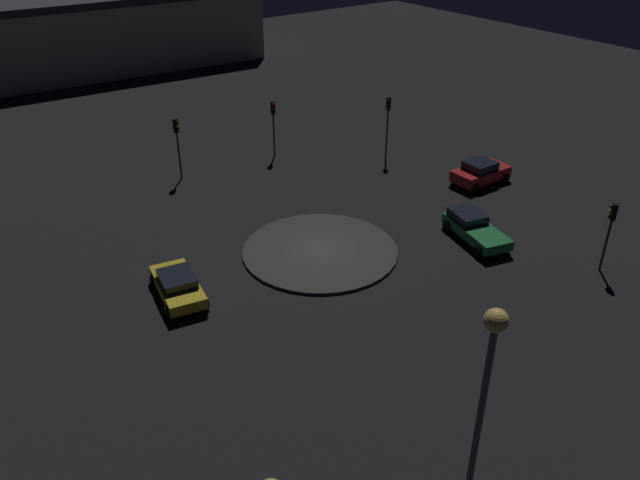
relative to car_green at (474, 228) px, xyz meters
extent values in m
plane|color=black|center=(-7.70, 3.90, -0.70)|extent=(113.39, 113.39, 0.00)
cylinder|color=#383838|center=(-7.70, 3.90, -0.62)|extent=(8.32, 8.32, 0.16)
cube|color=#1E7238|center=(-0.05, -0.22, -0.10)|extent=(2.75, 4.58, 0.56)
cube|color=black|center=(0.19, 0.73, 0.41)|extent=(1.97, 2.26, 0.45)
cylinder|color=black|center=(0.42, -1.93, -0.38)|extent=(0.37, 0.69, 0.66)
cylinder|color=black|center=(-1.28, -1.49, -0.38)|extent=(0.37, 0.69, 0.66)
cylinder|color=black|center=(1.17, 1.06, -0.38)|extent=(0.37, 0.69, 0.66)
cylinder|color=black|center=(-0.53, 1.49, -0.38)|extent=(0.37, 0.69, 0.66)
cube|color=red|center=(6.01, 4.85, -0.04)|extent=(3.91, 1.94, 0.71)
cube|color=black|center=(5.85, 4.85, 0.58)|extent=(1.86, 1.68, 0.52)
cylinder|color=black|center=(4.60, 3.94, -0.39)|extent=(0.63, 0.23, 0.63)
cylinder|color=black|center=(4.63, 5.81, -0.39)|extent=(0.63, 0.23, 0.63)
cylinder|color=black|center=(7.38, 3.89, -0.39)|extent=(0.63, 0.23, 0.63)
cylinder|color=black|center=(7.42, 5.76, -0.39)|extent=(0.63, 0.23, 0.63)
cube|color=gold|center=(-15.64, 4.51, -0.12)|extent=(2.45, 4.24, 0.55)
cube|color=black|center=(-15.65, 4.48, 0.36)|extent=(1.87, 2.16, 0.41)
cylinder|color=black|center=(-16.26, 6.08, -0.40)|extent=(0.33, 0.65, 0.62)
cylinder|color=black|center=(-14.52, 5.77, -0.40)|extent=(0.33, 0.65, 0.62)
cylinder|color=black|center=(-16.77, 3.25, -0.40)|extent=(0.33, 0.65, 0.62)
cylinder|color=black|center=(-15.03, 2.94, -0.40)|extent=(0.33, 0.65, 0.62)
cylinder|color=#2D2D2D|center=(3.87, 11.72, 1.07)|extent=(0.12, 0.12, 3.55)
cube|color=black|center=(3.87, 11.72, 3.30)|extent=(0.35, 0.37, 0.90)
sphere|color=#3F0C0C|center=(3.75, 11.64, 3.57)|extent=(0.20, 0.20, 0.20)
sphere|color=#4C380F|center=(3.75, 11.64, 3.30)|extent=(0.20, 0.20, 0.20)
sphere|color=#1EE53F|center=(3.75, 11.64, 3.03)|extent=(0.20, 0.20, 0.20)
cylinder|color=#2D2D2D|center=(2.81, -6.02, 0.74)|extent=(0.12, 0.12, 2.88)
cube|color=black|center=(2.81, -6.02, 2.63)|extent=(0.37, 0.37, 0.90)
sphere|color=#3F0C0C|center=(2.70, -5.93, 2.90)|extent=(0.20, 0.20, 0.20)
sphere|color=yellow|center=(2.70, -5.93, 2.63)|extent=(0.20, 0.20, 0.20)
sphere|color=#0F3819|center=(2.70, -5.93, 2.36)|extent=(0.20, 0.20, 0.20)
cylinder|color=#2D2D2D|center=(-2.31, 16.75, 0.86)|extent=(0.12, 0.12, 3.12)
cube|color=black|center=(-2.31, 16.75, 2.87)|extent=(0.36, 0.32, 0.90)
sphere|color=red|center=(-2.37, 16.61, 3.14)|extent=(0.20, 0.20, 0.20)
sphere|color=#4C380F|center=(-2.37, 16.61, 2.87)|extent=(0.20, 0.20, 0.20)
sphere|color=#0F3819|center=(-2.37, 16.61, 2.60)|extent=(0.20, 0.20, 0.20)
cylinder|color=#2D2D2D|center=(-9.44, 17.11, 0.91)|extent=(0.12, 0.12, 3.23)
cube|color=black|center=(-9.44, 17.11, 2.98)|extent=(0.33, 0.26, 0.90)
sphere|color=#3F0C0C|center=(-9.42, 16.97, 3.25)|extent=(0.20, 0.20, 0.20)
sphere|color=yellow|center=(-9.42, 16.97, 2.98)|extent=(0.20, 0.20, 0.20)
sphere|color=#0F3819|center=(-9.42, 16.97, 2.71)|extent=(0.20, 0.20, 0.20)
cylinder|color=#4C4C51|center=(-14.90, -12.78, 3.55)|extent=(0.18, 0.18, 8.51)
sphere|color=#F9D166|center=(-14.90, -12.78, 7.99)|extent=(0.60, 0.60, 0.60)
cube|color=#ADA893|center=(-3.01, 48.07, 2.63)|extent=(31.83, 13.44, 6.67)
camera|label=1|loc=(-25.24, -20.00, 16.93)|focal=36.09mm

